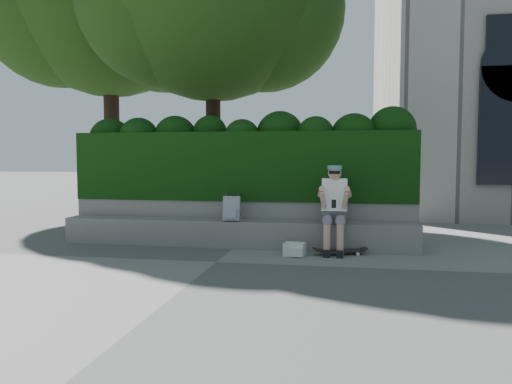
% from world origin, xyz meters
% --- Properties ---
extents(ground, '(80.00, 80.00, 0.00)m').
position_xyz_m(ground, '(0.00, 0.00, 0.00)').
color(ground, slate).
rests_on(ground, ground).
extents(bench_ledge, '(6.00, 0.45, 0.45)m').
position_xyz_m(bench_ledge, '(0.00, 1.25, 0.23)').
color(bench_ledge, gray).
rests_on(bench_ledge, ground).
extents(planter_wall, '(6.00, 0.50, 0.75)m').
position_xyz_m(planter_wall, '(0.00, 1.73, 0.38)').
color(planter_wall, gray).
rests_on(planter_wall, ground).
extents(hedge, '(6.00, 1.00, 1.20)m').
position_xyz_m(hedge, '(0.00, 1.95, 1.35)').
color(hedge, black).
rests_on(hedge, planter_wall).
extents(person, '(0.40, 0.76, 1.38)m').
position_xyz_m(person, '(1.65, 1.07, 0.75)').
color(person, slate).
rests_on(person, ground).
extents(skateboard, '(0.76, 0.36, 0.08)m').
position_xyz_m(skateboard, '(1.75, 0.86, 0.06)').
color(skateboard, black).
rests_on(skateboard, ground).
extents(backpack_plaid, '(0.29, 0.18, 0.41)m').
position_xyz_m(backpack_plaid, '(-0.04, 1.15, 0.65)').
color(backpack_plaid, '#B9BABE').
rests_on(backpack_plaid, bench_ledge).
extents(backpack_ground, '(0.34, 0.27, 0.20)m').
position_xyz_m(backpack_ground, '(1.06, 0.66, 0.10)').
color(backpack_ground, silver).
rests_on(backpack_ground, ground).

